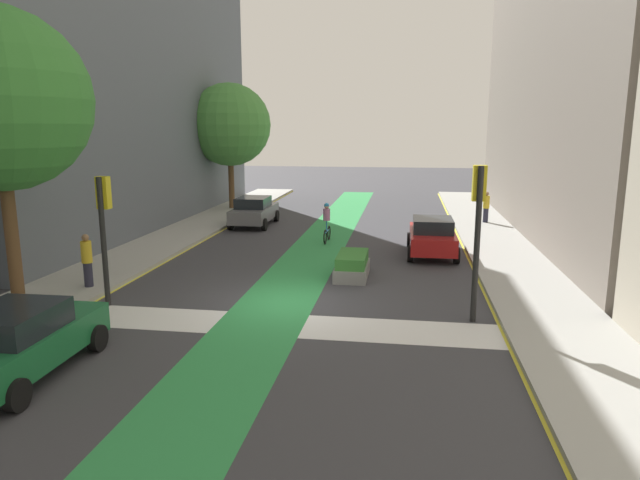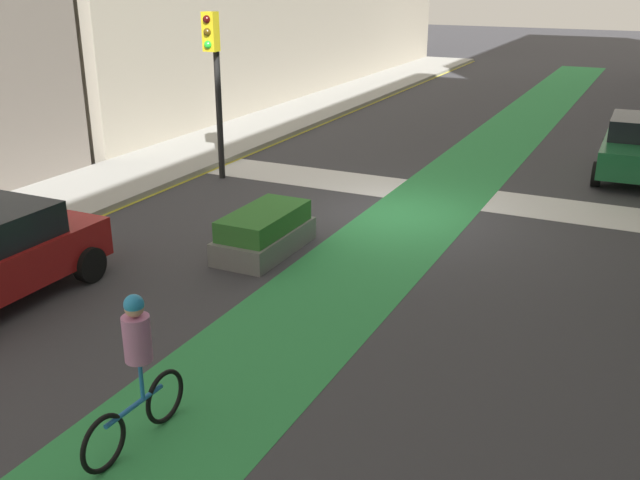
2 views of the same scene
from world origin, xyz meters
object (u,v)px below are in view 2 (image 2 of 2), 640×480
Objects in this scene: traffic_signal_near_right at (214,64)px; median_planter at (264,232)px; cyclist_in_lane at (136,368)px; car_green_left_near at (640,147)px.

traffic_signal_near_right is 1.84× the size of median_planter.
cyclist_in_lane is at bearing 106.47° from median_planter.
car_green_left_near is 15.82m from cyclist_in_lane.
traffic_signal_near_right reaches higher than median_planter.
traffic_signal_near_right is 6.12m from median_planter.
traffic_signal_near_right is 2.30× the size of cyclist_in_lane.
traffic_signal_near_right is at bearing -61.26° from cyclist_in_lane.
median_planter is (1.75, -5.92, -0.57)m from cyclist_in_lane.
median_planter is (6.22, 9.25, -0.40)m from car_green_left_near.
traffic_signal_near_right is at bearing -47.57° from median_planter.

